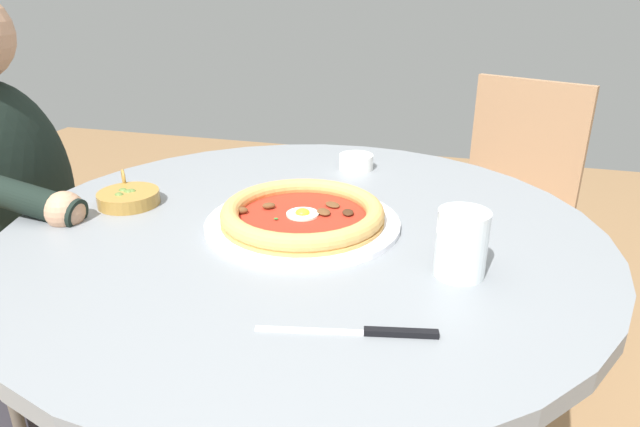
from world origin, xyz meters
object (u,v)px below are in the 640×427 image
(pizza_on_plate, at_px, (305,217))
(water_glass, at_px, (461,248))
(ramekin_capers, at_px, (356,161))
(dining_table, at_px, (304,286))
(olive_pan, at_px, (128,197))
(cafe_chair_spare_near, at_px, (509,192))
(diner_person, at_px, (21,279))
(steak_knife, at_px, (374,332))

(pizza_on_plate, relative_size, water_glass, 3.41)
(ramekin_capers, bearing_deg, water_glass, -60.34)
(pizza_on_plate, relative_size, ramekin_capers, 4.46)
(dining_table, bearing_deg, olive_pan, 178.91)
(ramekin_capers, bearing_deg, cafe_chair_spare_near, 58.41)
(water_glass, bearing_deg, cafe_chair_spare_near, 82.96)
(pizza_on_plate, relative_size, cafe_chair_spare_near, 0.39)
(dining_table, xyz_separation_m, water_glass, (0.27, -0.10, 0.16))
(pizza_on_plate, xyz_separation_m, ramekin_capers, (0.02, 0.33, -0.00))
(pizza_on_plate, xyz_separation_m, diner_person, (-0.71, 0.06, -0.27))
(olive_pan, bearing_deg, cafe_chair_spare_near, 51.40)
(pizza_on_plate, height_order, water_glass, water_glass)
(dining_table, relative_size, diner_person, 0.90)
(dining_table, relative_size, pizza_on_plate, 3.05)
(diner_person, bearing_deg, water_glass, -9.31)
(diner_person, bearing_deg, dining_table, -4.58)
(ramekin_capers, bearing_deg, pizza_on_plate, -93.03)
(diner_person, distance_m, cafe_chair_spare_near, 1.42)
(dining_table, bearing_deg, water_glass, -20.95)
(dining_table, bearing_deg, pizza_on_plate, -25.62)
(pizza_on_plate, bearing_deg, cafe_chair_spare_near, 67.37)
(olive_pan, distance_m, cafe_chair_spare_near, 1.23)
(water_glass, distance_m, ramekin_capers, 0.50)
(water_glass, height_order, steak_knife, water_glass)
(olive_pan, xyz_separation_m, cafe_chair_spare_near, (0.75, 0.94, -0.25))
(water_glass, distance_m, steak_knife, 0.21)
(dining_table, bearing_deg, ramekin_capers, 86.10)
(ramekin_capers, xyz_separation_m, diner_person, (-0.73, -0.27, -0.26))
(steak_knife, bearing_deg, olive_pan, 151.10)
(cafe_chair_spare_near, bearing_deg, steak_knife, -100.18)
(dining_table, height_order, cafe_chair_spare_near, cafe_chair_spare_near)
(steak_knife, height_order, cafe_chair_spare_near, cafe_chair_spare_near)
(pizza_on_plate, distance_m, olive_pan, 0.35)
(olive_pan, xyz_separation_m, diner_person, (-0.36, 0.05, -0.26))
(dining_table, xyz_separation_m, steak_knife, (0.18, -0.28, 0.12))
(pizza_on_plate, bearing_deg, water_glass, -20.87)
(pizza_on_plate, xyz_separation_m, olive_pan, (-0.35, 0.01, -0.00))
(pizza_on_plate, distance_m, ramekin_capers, 0.33)
(dining_table, relative_size, steak_knife, 4.68)
(steak_knife, distance_m, diner_person, 0.98)
(water_glass, distance_m, diner_person, 1.03)
(water_glass, bearing_deg, diner_person, 170.69)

